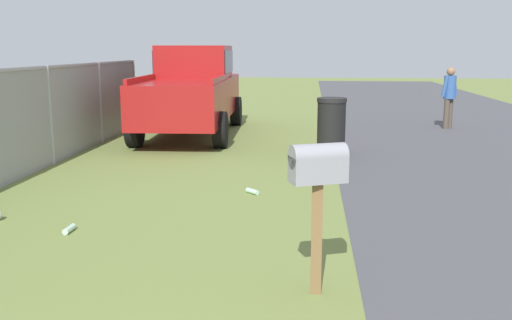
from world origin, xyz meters
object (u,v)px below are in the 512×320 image
object	(u,v)px
pedestrian	(449,94)
pickup_truck	(192,88)
trash_bin	(331,127)
mailbox	(318,176)

from	to	relation	value
pedestrian	pickup_truck	bearing A→B (deg)	61.86
trash_bin	pedestrian	world-z (taller)	pedestrian
pickup_truck	mailbox	bearing A→B (deg)	-164.21
mailbox	pedestrian	bearing A→B (deg)	-39.89
pickup_truck	pedestrian	size ratio (longest dim) A/B	3.50
mailbox	pedestrian	size ratio (longest dim) A/B	0.82
mailbox	trash_bin	distance (m)	6.27
mailbox	trash_bin	bearing A→B (deg)	-24.49
trash_bin	pedestrian	distance (m)	5.14
trash_bin	pickup_truck	bearing A→B (deg)	51.06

